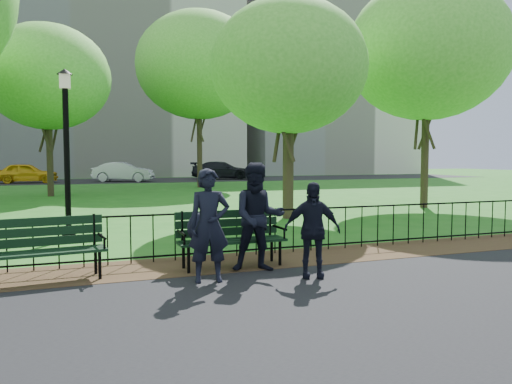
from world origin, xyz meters
name	(u,v)px	position (x,y,z in m)	size (l,w,h in m)	color
ground	(265,282)	(0.00, 0.00, 0.00)	(120.00, 120.00, 0.00)	#23691B
asphalt_path	(402,369)	(0.00, -3.40, 0.01)	(60.00, 9.20, 0.01)	black
dirt_strip	(235,262)	(0.00, 1.50, 0.01)	(60.00, 1.60, 0.01)	#3A2518
far_street	(107,181)	(0.00, 35.00, 0.01)	(70.00, 9.00, 0.01)	black
iron_fence	(227,232)	(0.00, 2.00, 0.50)	(24.06, 0.06, 1.00)	black
apartment_mid	(115,32)	(2.00, 48.00, 15.00)	(24.00, 15.00, 30.00)	beige
apartment_east	(319,75)	(26.00, 48.00, 12.00)	(20.00, 15.00, 24.00)	silver
park_bench_main	(216,230)	(-0.46, 1.11, 0.68)	(1.90, 0.61, 1.07)	black
park_bench_left_a	(41,242)	(-3.24, 1.22, 0.61)	(1.95, 0.80, 1.07)	black
lamppost	(67,147)	(-2.85, 5.32, 2.15)	(0.36, 0.36, 3.95)	black
tree_near_e	(289,67)	(3.64, 7.26, 4.72)	(4.88, 4.88, 6.81)	#2D2116
tree_mid_e	(427,51)	(9.90, 8.51, 5.91)	(6.11, 6.11, 8.51)	#2D2116
tree_far_c	(48,77)	(-3.70, 19.45, 5.81)	(6.00, 6.00, 8.36)	#2D2116
tree_far_e	(199,66)	(4.99, 24.04, 7.69)	(7.94, 7.94, 11.07)	#2D2116
person_left	(209,225)	(-0.81, 0.28, 0.88)	(0.64, 0.42, 1.74)	black
person_mid	(258,217)	(0.15, 0.69, 0.93)	(0.89, 0.46, 1.83)	black
person_right	(312,230)	(0.80, -0.01, 0.77)	(0.89, 0.37, 1.52)	black
taxi	(27,173)	(-5.82, 33.53, 0.76)	(1.76, 4.38, 1.49)	gold
sedan_silver	(123,172)	(1.13, 33.04, 0.78)	(1.62, 4.65, 1.53)	#B3B6BB
sedan_dark	(222,170)	(9.63, 34.63, 0.78)	(2.15, 5.30, 1.54)	black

